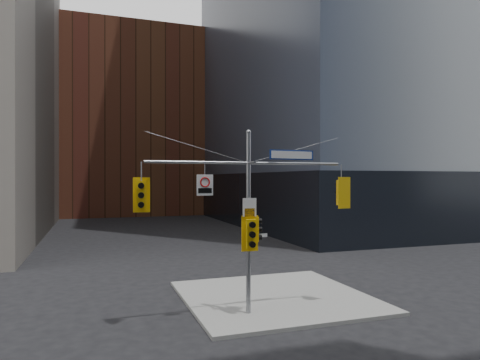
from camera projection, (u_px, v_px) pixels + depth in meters
ground at (268, 334)px, 14.76m from camera, size 160.00×160.00×0.00m
sidewalk_corner at (275, 297)px, 19.19m from camera, size 8.00×8.00×0.15m
podium_ne at (374, 198)px, 54.13m from camera, size 36.40×36.40×6.00m
brick_midrise at (130, 126)px, 69.56m from camera, size 26.00×20.00×28.00m
signal_assembly at (249, 204)px, 16.63m from camera, size 8.00×0.80×7.30m
traffic_light_west_arm at (141, 195)px, 15.31m from camera, size 0.60×0.52×1.27m
traffic_light_east_arm at (341, 193)px, 17.99m from camera, size 0.63×0.54×1.32m
traffic_light_pole_side at (256, 229)px, 16.74m from camera, size 0.40×0.34×0.97m
traffic_light_pole_front at (251, 234)px, 16.38m from camera, size 0.66×0.56×1.39m
street_sign_blade at (292, 155)px, 17.24m from camera, size 1.99×0.20×0.39m
regulatory_sign_arm at (205, 184)px, 16.04m from camera, size 0.63×0.08×0.79m
regulatory_sign_pole at (250, 208)px, 16.53m from camera, size 0.55×0.08×0.72m
street_blade_ew at (259, 236)px, 16.79m from camera, size 0.72×0.11×0.14m
street_blade_ns at (245, 241)px, 17.07m from camera, size 0.06×0.80×0.16m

